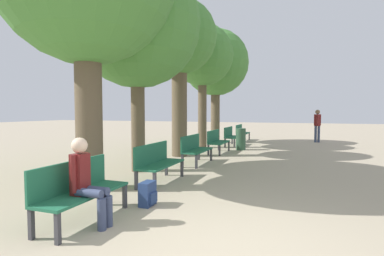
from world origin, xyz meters
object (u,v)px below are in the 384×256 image
Objects in this scene: tree_row_1 at (137,25)px; tree_row_4 at (215,63)px; bench_row_1 at (157,161)px; bench_row_5 at (241,132)px; tree_row_3 at (202,56)px; bench_row_0 at (79,187)px; pedestrian_near at (317,124)px; bench_row_4 at (231,135)px; person_seated at (87,179)px; trash_bin at (241,139)px; tree_row_2 at (179,40)px; bench_row_2 at (195,148)px; bench_row_3 at (217,140)px; backpack at (148,194)px.

tree_row_1 is 7.71m from tree_row_4.
bench_row_5 is at bearing 90.00° from bench_row_1.
bench_row_5 is 0.29× the size of tree_row_3.
pedestrian_near is at bearing 73.77° from bench_row_0.
tree_row_1 is at bearing -98.97° from bench_row_4.
person_seated reaches higher than trash_bin.
tree_row_2 is at bearing -125.63° from trash_bin.
tree_row_1 is at bearing 109.55° from person_seated.
bench_row_1 is 0.28× the size of tree_row_1.
bench_row_0 is 0.28× the size of tree_row_2.
bench_row_2 is at bearing -115.33° from pedestrian_near.
tree_row_1 reaches higher than bench_row_3.
bench_row_3 is 6.73m from backpack.
tree_row_2 is at bearing -99.46° from bench_row_5.
bench_row_3 is at bearing 90.00° from bench_row_0.
tree_row_2 is at bearing -90.00° from tree_row_4.
tree_row_4 reaches higher than tree_row_1.
bench_row_5 is 9.92m from tree_row_1.
pedestrian_near is (3.87, 8.17, 0.47)m from bench_row_2.
backpack is at bearing -86.19° from bench_row_4.
bench_row_4 is at bearing 90.00° from bench_row_1.
tree_row_2 is at bearing -90.00° from tree_row_3.
bench_row_2 is 3.86m from trash_bin.
bench_row_3 is 0.29× the size of tree_row_3.
person_seated is at bearing -70.45° from tree_row_1.
tree_row_3 is 13.14× the size of backpack.
tree_row_3 is at bearing 90.00° from tree_row_2.
pedestrian_near is (3.87, 10.73, 0.47)m from bench_row_1.
tree_row_1 reaches higher than bench_row_5.
pedestrian_near is (4.92, 4.18, -3.06)m from tree_row_3.
tree_row_3 is at bearing -139.69° from pedestrian_near.
bench_row_3 is 2.56m from bench_row_4.
trash_bin is (1.76, 5.37, -3.45)m from tree_row_1.
tree_row_3 is (0.00, 2.66, -0.11)m from tree_row_2.
trash_bin is (0.09, 7.93, 0.25)m from backpack.
trash_bin is (1.76, -0.20, -3.58)m from tree_row_3.
tree_row_3 is 6.03× the size of trash_bin.
bench_row_0 is at bearing -90.00° from bench_row_2.
tree_row_3 is 9.14m from backpack.
bench_row_5 is 3.93m from pedestrian_near.
bench_row_4 is at bearing -141.72° from pedestrian_near.
bench_row_3 reaches higher than backpack.
tree_row_2 is 4.79m from tree_row_4.
bench_row_1 is at bearing -90.00° from bench_row_4.
tree_row_4 reaches higher than pedestrian_near.
bench_row_5 is (0.00, 12.79, 0.00)m from bench_row_0.
person_seated is at bearing -105.15° from pedestrian_near.
bench_row_1 and bench_row_2 have the same top height.
bench_row_3 is 1.42m from trash_bin.
person_seated is (0.24, -2.67, 0.16)m from bench_row_1.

